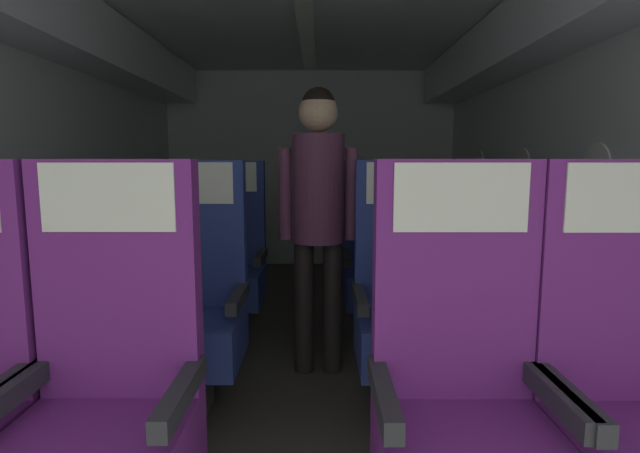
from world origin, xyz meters
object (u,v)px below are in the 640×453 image
object	(u,v)px
seat_b_right_aisle	(504,304)
seat_b_left_window	(92,304)
seat_b_right_window	(407,306)
flight_attendant	(319,202)
seat_a_left_aisle	(107,402)
seat_a_right_aisle	(635,405)
seat_c_left_window	(159,263)
seat_c_right_window	(380,263)
seat_b_left_aisle	(193,305)
seat_a_right_window	(462,403)
seat_c_right_aisle	(452,263)
seat_c_left_aisle	(228,263)

from	to	relation	value
seat_b_right_aisle	seat_b_left_window	bearing A→B (deg)	-179.91
seat_b_right_window	flight_attendant	distance (m)	0.73
seat_a_left_aisle	flight_attendant	size ratio (longest dim) A/B	0.76
seat_a_right_aisle	seat_b_left_window	xyz separation A→B (m)	(-2.00, 0.98, 0.00)
flight_attendant	seat_c_left_window	bearing A→B (deg)	-23.11
seat_b_right_aisle	seat_c_right_window	world-z (taller)	same
seat_b_left_aisle	seat_b_right_window	world-z (taller)	same
seat_b_left_window	flight_attendant	xyz separation A→B (m)	(1.09, 0.35, 0.47)
seat_a_left_aisle	seat_b_right_aisle	xyz separation A→B (m)	(1.50, 0.96, 0.00)
seat_b_right_aisle	seat_b_right_window	distance (m)	0.47
seat_b_right_window	seat_a_left_aisle	bearing A→B (deg)	-137.50
seat_a_right_aisle	seat_b_right_aisle	world-z (taller)	same
seat_a_right_window	seat_b_left_aisle	xyz separation A→B (m)	(-1.02, 0.95, 0.00)
seat_a_right_window	flight_attendant	bearing A→B (deg)	107.44
seat_b_left_window	seat_b_right_window	world-z (taller)	same
seat_a_right_window	seat_c_right_aisle	size ratio (longest dim) A/B	1.00
seat_a_left_aisle	seat_a_right_window	world-z (taller)	same
seat_a_left_aisle	seat_c_left_aisle	world-z (taller)	same
seat_b_right_aisle	seat_c_left_aisle	distance (m)	1.80
seat_a_left_aisle	seat_b_right_aisle	size ratio (longest dim) A/B	1.00
seat_a_right_window	seat_c_left_aisle	distance (m)	2.20
seat_b_left_window	seat_c_right_window	xyz separation A→B (m)	(1.51, 0.97, 0.00)
seat_b_left_window	flight_attendant	world-z (taller)	flight_attendant
seat_c_right_aisle	seat_a_left_aisle	bearing A→B (deg)	-128.05
seat_a_right_aisle	seat_b_right_aisle	bearing A→B (deg)	90.29
seat_b_left_window	seat_b_left_aisle	distance (m)	0.49
seat_b_right_aisle	seat_c_right_aisle	size ratio (longest dim) A/B	1.00
seat_c_left_window	seat_c_right_aisle	xyz separation A→B (m)	(1.99, -0.02, 0.00)
seat_b_left_aisle	seat_b_right_window	distance (m)	1.03
seat_b_right_aisle	seat_c_right_window	bearing A→B (deg)	116.40
seat_c_left_aisle	seat_a_left_aisle	bearing A→B (deg)	-89.52
seat_a_left_aisle	seat_c_right_window	size ratio (longest dim) A/B	1.00
flight_attendant	seat_c_right_window	bearing A→B (deg)	-117.34
seat_a_right_aisle	seat_b_left_window	bearing A→B (deg)	153.96
seat_b_right_window	seat_c_left_aisle	world-z (taller)	same
seat_b_left_window	seat_b_right_window	bearing A→B (deg)	-0.61
seat_a_right_aisle	seat_b_right_window	bearing A→B (deg)	116.43
seat_c_left_aisle	flight_attendant	bearing A→B (deg)	-45.16
seat_b_right_window	seat_c_left_aisle	size ratio (longest dim) A/B	1.00
seat_a_right_aisle	seat_c_right_window	distance (m)	2.01
seat_a_right_window	seat_c_left_window	world-z (taller)	same
seat_b_left_aisle	seat_a_right_aisle	bearing A→B (deg)	-32.60
seat_a_right_aisle	seat_c_right_window	xyz separation A→B (m)	(-0.49, 1.95, 0.00)
seat_b_right_window	seat_c_left_window	bearing A→B (deg)	146.74
seat_a_left_aisle	seat_a_right_aisle	world-z (taller)	same
seat_b_left_aisle	flight_attendant	bearing A→B (deg)	31.03
seat_b_left_aisle	seat_c_left_window	bearing A→B (deg)	116.11
seat_b_right_aisle	seat_c_right_window	xyz separation A→B (m)	(-0.48, 0.97, 0.00)
seat_a_right_aisle	seat_b_left_window	world-z (taller)	same
seat_a_left_aisle	seat_b_right_aisle	world-z (taller)	same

